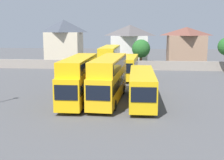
{
  "coord_description": "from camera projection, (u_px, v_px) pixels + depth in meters",
  "views": [
    {
      "loc": [
        3.51,
        -30.87,
        7.89
      ],
      "look_at": [
        0.0,
        3.0,
        1.9
      ],
      "focal_mm": 46.48,
      "sensor_mm": 36.0,
      "label": 1
    }
  ],
  "objects": [
    {
      "name": "house_terrace_centre",
      "position": [
        130.0,
        44.0,
        65.57
      ],
      "size": [
        8.33,
        8.16,
        8.86
      ],
      "color": "silver",
      "rests_on": "ground"
    },
    {
      "name": "ground",
      "position": [
        121.0,
        76.0,
        49.59
      ],
      "size": [
        140.0,
        140.0,
        0.0
      ],
      "primitive_type": "plane",
      "color": "#4C4C4F"
    },
    {
      "name": "bus_3",
      "position": [
        142.0,
        85.0,
        31.26
      ],
      "size": [
        2.86,
        12.02,
        3.37
      ],
      "rotation": [
        0.0,
        0.0,
        -1.55
      ],
      "color": "gold",
      "rests_on": "ground"
    },
    {
      "name": "house_terrace_right",
      "position": [
        186.0,
        46.0,
        64.37
      ],
      "size": [
        8.37,
        7.3,
        8.35
      ],
      "color": "#9E7A60",
      "rests_on": "ground"
    },
    {
      "name": "house_terrace_left",
      "position": [
        64.0,
        41.0,
        67.02
      ],
      "size": [
        8.1,
        6.71,
        10.05
      ],
      "color": "beige",
      "rests_on": "ground"
    },
    {
      "name": "bus_1",
      "position": [
        79.0,
        77.0,
        31.72
      ],
      "size": [
        2.65,
        11.75,
        4.86
      ],
      "rotation": [
        0.0,
        0.0,
        -1.56
      ],
      "color": "#EFB311",
      "rests_on": "ground"
    },
    {
      "name": "bus_2",
      "position": [
        109.0,
        77.0,
        31.82
      ],
      "size": [
        3.14,
        12.16,
        4.86
      ],
      "rotation": [
        0.0,
        0.0,
        -1.62
      ],
      "color": "#EFAF16",
      "rests_on": "ground"
    },
    {
      "name": "bus_5",
      "position": [
        129.0,
        66.0,
        46.73
      ],
      "size": [
        2.86,
        10.57,
        3.55
      ],
      "rotation": [
        0.0,
        0.0,
        -1.62
      ],
      "color": "yellow",
      "rests_on": "ground"
    },
    {
      "name": "depot_boundary_wall",
      "position": [
        124.0,
        65.0,
        56.99
      ],
      "size": [
        56.0,
        0.5,
        1.8
      ],
      "primitive_type": "cube",
      "color": "gray",
      "rests_on": "ground"
    },
    {
      "name": "bus_4",
      "position": [
        110.0,
        60.0,
        47.04
      ],
      "size": [
        2.56,
        11.63,
        5.13
      ],
      "rotation": [
        0.0,
        0.0,
        -1.58
      ],
      "color": "yellow",
      "rests_on": "ground"
    },
    {
      "name": "tree_left_of_lot",
      "position": [
        141.0,
        49.0,
        58.57
      ],
      "size": [
        3.69,
        3.69,
        5.85
      ],
      "color": "brown",
      "rests_on": "ground"
    }
  ]
}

